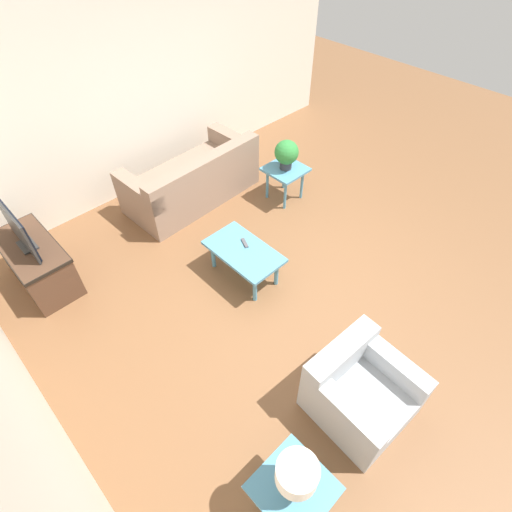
% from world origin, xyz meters
% --- Properties ---
extents(ground_plane, '(14.00, 14.00, 0.00)m').
position_xyz_m(ground_plane, '(0.00, 0.00, 0.00)').
color(ground_plane, brown).
extents(wall_back, '(7.20, 0.12, 2.70)m').
position_xyz_m(wall_back, '(0.00, 3.06, 1.35)').
color(wall_back, silver).
rests_on(wall_back, ground_plane).
extents(wall_right, '(0.12, 7.20, 2.70)m').
position_xyz_m(wall_right, '(3.06, 0.00, 1.35)').
color(wall_right, silver).
rests_on(wall_right, ground_plane).
extents(sofa, '(1.01, 1.98, 0.81)m').
position_xyz_m(sofa, '(2.17, -0.01, 0.31)').
color(sofa, gray).
rests_on(sofa, ground_plane).
extents(armchair, '(0.86, 0.85, 0.71)m').
position_xyz_m(armchair, '(-1.44, 0.89, 0.29)').
color(armchair, '#A8ADB2').
rests_on(armchair, ground_plane).
extents(coffee_table, '(0.93, 0.54, 0.43)m').
position_xyz_m(coffee_table, '(0.51, 0.51, 0.37)').
color(coffee_table, teal).
rests_on(coffee_table, ground_plane).
extents(side_table_plant, '(0.54, 0.54, 0.52)m').
position_xyz_m(side_table_plant, '(1.24, -0.98, 0.44)').
color(side_table_plant, teal).
rests_on(side_table_plant, ground_plane).
extents(side_table_lamp, '(0.54, 0.54, 0.52)m').
position_xyz_m(side_table_lamp, '(-1.58, 1.95, 0.44)').
color(side_table_lamp, teal).
rests_on(side_table_lamp, ground_plane).
extents(tv_stand_chest, '(1.09, 0.54, 0.59)m').
position_xyz_m(tv_stand_chest, '(2.13, 2.33, 0.31)').
color(tv_stand_chest, '#4C3323').
rests_on(tv_stand_chest, ground_plane).
extents(television, '(0.78, 0.16, 0.53)m').
position_xyz_m(television, '(2.13, 2.33, 0.85)').
color(television, '#2D2D2D').
rests_on(television, tv_stand_chest).
extents(potted_plant, '(0.34, 0.34, 0.43)m').
position_xyz_m(potted_plant, '(1.24, -0.98, 0.76)').
color(potted_plant, '#333338').
rests_on(potted_plant, side_table_plant).
extents(table_lamp, '(0.29, 0.29, 0.42)m').
position_xyz_m(table_lamp, '(-1.58, 1.95, 0.81)').
color(table_lamp, '#333333').
rests_on(table_lamp, side_table_lamp).
extents(remote_control, '(0.16, 0.10, 0.02)m').
position_xyz_m(remote_control, '(0.58, 0.43, 0.44)').
color(remote_control, '#4C4C51').
rests_on(remote_control, coffee_table).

